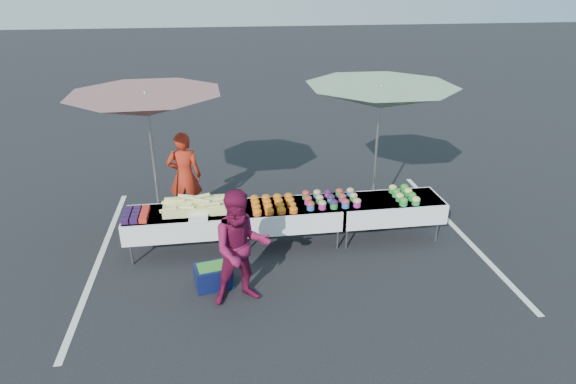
{
  "coord_description": "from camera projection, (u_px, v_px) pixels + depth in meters",
  "views": [
    {
      "loc": [
        -1.07,
        -7.31,
        4.33
      ],
      "look_at": [
        0.0,
        0.0,
        1.0
      ],
      "focal_mm": 30.0,
      "sensor_mm": 36.0,
      "label": 1
    }
  ],
  "objects": [
    {
      "name": "ground",
      "position": [
        288.0,
        243.0,
        8.51
      ],
      "size": [
        80.0,
        80.0,
        0.0
      ],
      "primitive_type": "plane",
      "color": "black"
    },
    {
      "name": "stripe_left",
      "position": [
        100.0,
        257.0,
        8.09
      ],
      "size": [
        0.1,
        5.0,
        0.0
      ],
      "primitive_type": "cube",
      "color": "silver",
      "rests_on": "ground"
    },
    {
      "name": "stripe_right",
      "position": [
        458.0,
        231.0,
        8.93
      ],
      "size": [
        0.1,
        5.0,
        0.0
      ],
      "primitive_type": "cube",
      "color": "silver",
      "rests_on": "ground"
    },
    {
      "name": "table_left",
      "position": [
        182.0,
        221.0,
        8.03
      ],
      "size": [
        1.86,
        0.81,
        0.75
      ],
      "color": "white",
      "rests_on": "ground"
    },
    {
      "name": "table_center",
      "position": [
        288.0,
        214.0,
        8.27
      ],
      "size": [
        1.86,
        0.81,
        0.75
      ],
      "color": "white",
      "rests_on": "ground"
    },
    {
      "name": "table_right",
      "position": [
        388.0,
        207.0,
        8.51
      ],
      "size": [
        1.86,
        0.81,
        0.75
      ],
      "color": "white",
      "rests_on": "ground"
    },
    {
      "name": "berry_punnets",
      "position": [
        136.0,
        214.0,
        7.8
      ],
      "size": [
        0.4,
        0.54,
        0.08
      ],
      "color": "black",
      "rests_on": "table_left"
    },
    {
      "name": "corn_pile",
      "position": [
        196.0,
        205.0,
        8.0
      ],
      "size": [
        1.16,
        0.57,
        0.26
      ],
      "color": "#D0D16B",
      "rests_on": "table_left"
    },
    {
      "name": "plastic_bags",
      "position": [
        198.0,
        218.0,
        7.73
      ],
      "size": [
        0.3,
        0.25,
        0.05
      ],
      "primitive_type": "cube",
      "color": "white",
      "rests_on": "table_left"
    },
    {
      "name": "carrot_bowls",
      "position": [
        274.0,
        204.0,
        8.14
      ],
      "size": [
        0.75,
        0.69,
        0.11
      ],
      "color": "#C94816",
      "rests_on": "table_center"
    },
    {
      "name": "potato_cups",
      "position": [
        331.0,
        198.0,
        8.27
      ],
      "size": [
        0.94,
        0.58,
        0.16
      ],
      "color": "blue",
      "rests_on": "table_right"
    },
    {
      "name": "bean_baskets",
      "position": [
        404.0,
        194.0,
        8.44
      ],
      "size": [
        0.36,
        0.68,
        0.15
      ],
      "color": "#218436",
      "rests_on": "table_right"
    },
    {
      "name": "vendor",
      "position": [
        185.0,
        176.0,
        9.09
      ],
      "size": [
        0.66,
        0.45,
        1.73
      ],
      "primitive_type": "imported",
      "rotation": [
        0.0,
        0.0,
        3.08
      ],
      "color": "#A72513",
      "rests_on": "ground"
    },
    {
      "name": "customer",
      "position": [
        241.0,
        248.0,
        6.69
      ],
      "size": [
        0.93,
        0.77,
        1.73
      ],
      "primitive_type": "imported",
      "rotation": [
        0.0,
        0.0,
        0.15
      ],
      "color": "maroon",
      "rests_on": "ground"
    },
    {
      "name": "umbrella_left",
      "position": [
        147.0,
        106.0,
        7.87
      ],
      "size": [
        3.32,
        3.32,
        2.63
      ],
      "rotation": [
        0.0,
        0.0,
        -0.36
      ],
      "color": "black",
      "rests_on": "ground"
    },
    {
      "name": "umbrella_right",
      "position": [
        380.0,
        98.0,
        8.19
      ],
      "size": [
        3.43,
        3.43,
        2.68
      ],
      "rotation": [
        0.0,
        0.0,
        -0.4
      ],
      "color": "black",
      "rests_on": "ground"
    },
    {
      "name": "storage_bin",
      "position": [
        213.0,
        276.0,
        7.28
      ],
      "size": [
        0.61,
        0.49,
        0.35
      ],
      "rotation": [
        0.0,
        0.0,
        0.19
      ],
      "color": "#0B123A",
      "rests_on": "ground"
    }
  ]
}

